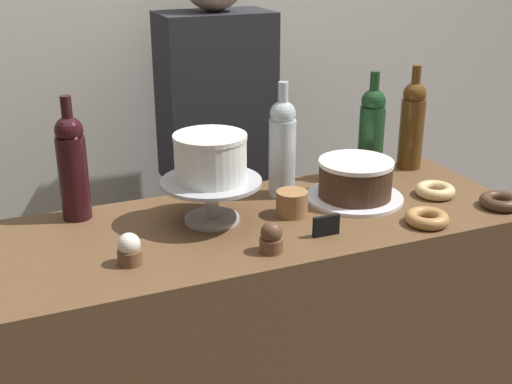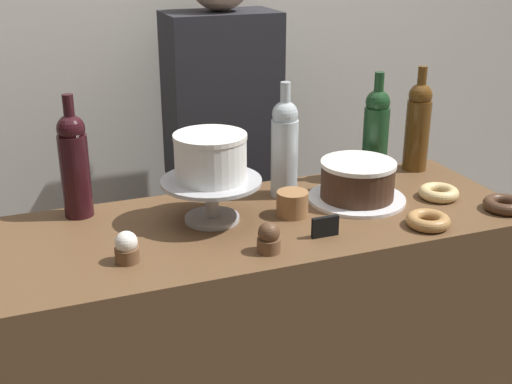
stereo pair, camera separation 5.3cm
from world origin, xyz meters
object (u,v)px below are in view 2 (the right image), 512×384
donut_glazed (439,193)px  price_sign_chalkboard (325,227)px  wine_bottle_green (376,133)px  wine_bottle_amber (418,125)px  donut_maple (428,221)px  cupcake_vanilla (127,248)px  cupcake_chocolate (269,238)px  white_layer_cake (211,157)px  wine_bottle_clear (285,147)px  wine_bottle_dark_red (74,163)px  cake_stand_pedestal (211,192)px  barista_figure (223,178)px  donut_chocolate (504,205)px  chocolate_round_cake (358,179)px  cookie_stack (293,204)px

donut_glazed → price_sign_chalkboard: size_ratio=1.60×
wine_bottle_green → wine_bottle_amber: same height
donut_maple → wine_bottle_amber: bearing=61.1°
cupcake_vanilla → cupcake_chocolate: same height
white_layer_cake → wine_bottle_clear: (0.24, 0.10, -0.03)m
wine_bottle_clear → price_sign_chalkboard: size_ratio=4.65×
wine_bottle_green → price_sign_chalkboard: wine_bottle_green is taller
wine_bottle_dark_red → cupcake_chocolate: (0.39, -0.38, -0.11)m
cake_stand_pedestal → donut_glazed: bearing=-6.8°
cupcake_vanilla → price_sign_chalkboard: cupcake_vanilla is taller
wine_bottle_dark_red → barista_figure: bearing=35.8°
wine_bottle_amber → wine_bottle_dark_red: 1.04m
cake_stand_pedestal → wine_bottle_dark_red: 0.36m
white_layer_cake → donut_chocolate: size_ratio=1.66×
donut_maple → donut_glazed: size_ratio=1.00×
white_layer_cake → chocolate_round_cake: white_layer_cake is taller
wine_bottle_dark_red → cookie_stack: bearing=-21.0°
wine_bottle_clear → donut_glazed: wine_bottle_clear is taller
cake_stand_pedestal → cupcake_chocolate: size_ratio=3.49×
donut_chocolate → white_layer_cake: bearing=164.3°
cupcake_vanilla → cookie_stack: 0.47m
donut_glazed → cupcake_chocolate: bearing=-165.8°
donut_chocolate → barista_figure: size_ratio=0.07×
chocolate_round_cake → wine_bottle_amber: 0.35m
wine_bottle_dark_red → cupcake_chocolate: 0.55m
cookie_stack → barista_figure: size_ratio=0.05×
cupcake_chocolate → white_layer_cake: bearing=107.7°
price_sign_chalkboard → wine_bottle_dark_red: bearing=147.5°
wine_bottle_dark_red → barista_figure: size_ratio=0.20×
donut_chocolate → donut_glazed: (-0.11, 0.14, 0.00)m
wine_bottle_amber → cupcake_vanilla: wine_bottle_amber is taller
price_sign_chalkboard → wine_bottle_green: bearing=45.0°
wine_bottle_dark_red → price_sign_chalkboard: 0.66m
wine_bottle_dark_red → wine_bottle_amber: bearing=0.1°
cookie_stack → price_sign_chalkboard: (0.02, -0.15, -0.01)m
wine_bottle_clear → donut_chocolate: bearing=-31.4°
donut_glazed → cookie_stack: (-0.43, 0.03, 0.02)m
wine_bottle_dark_red → wine_bottle_clear: same height
chocolate_round_cake → donut_chocolate: chocolate_round_cake is taller
chocolate_round_cake → wine_bottle_green: size_ratio=0.64×
wine_bottle_dark_red → cupcake_chocolate: wine_bottle_dark_red is taller
donut_maple → donut_chocolate: bearing=4.0°
donut_glazed → cookie_stack: size_ratio=1.33×
wine_bottle_green → wine_bottle_amber: (0.17, 0.03, 0.00)m
white_layer_cake → price_sign_chalkboard: 0.33m
cake_stand_pedestal → price_sign_chalkboard: bearing=-39.7°
wine_bottle_amber → donut_maple: bearing=-118.9°
wine_bottle_dark_red → wine_bottle_green: bearing=-1.9°
cake_stand_pedestal → chocolate_round_cake: bearing=-1.3°
cookie_stack → white_layer_cake: bearing=168.0°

